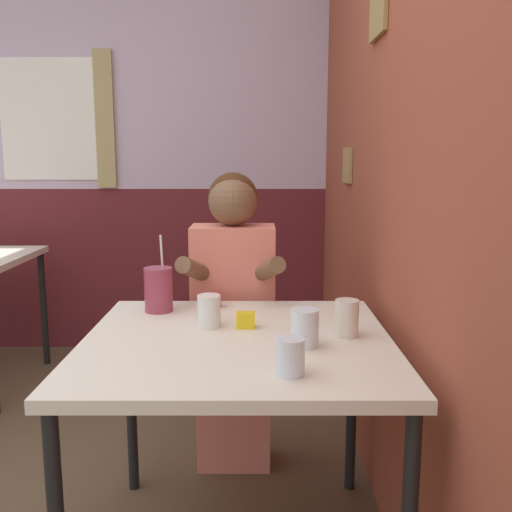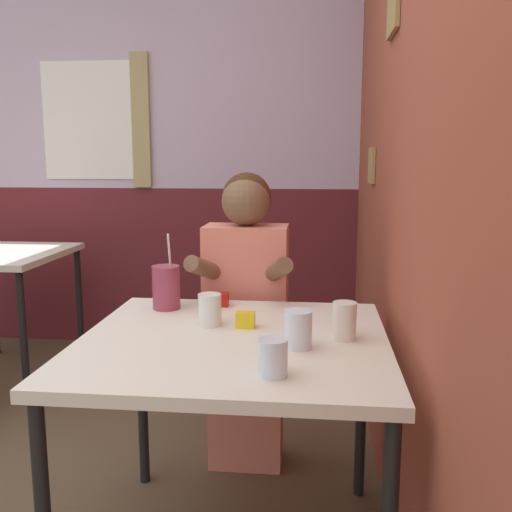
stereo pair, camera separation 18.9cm
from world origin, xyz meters
TOP-DOWN VIEW (x-y plane):
  - brick_wall_right at (1.41, 1.22)m, footprint 0.08×4.45m
  - back_wall at (-0.02, 2.48)m, footprint 5.75×0.09m
  - main_table at (0.86, 0.31)m, footprint 0.94×0.91m
  - background_table at (-0.73, 1.76)m, footprint 0.67×0.81m
  - person_seated at (0.82, 0.93)m, footprint 0.42×0.40m
  - cocktail_pitcher at (0.56, 0.62)m, footprint 0.10×0.10m
  - glass_near_pitcher at (1.06, 0.24)m, footprint 0.08×0.08m
  - glass_center at (0.76, 0.43)m, footprint 0.08×0.08m
  - glass_far_side at (1.19, 0.33)m, footprint 0.07×0.07m
  - glass_by_brick at (1.00, 0.01)m, footprint 0.07×0.07m
  - condiment_ketchup at (0.75, 0.68)m, footprint 0.06×0.04m
  - condiment_mustard at (0.88, 0.42)m, footprint 0.06×0.04m

SIDE VIEW (x-z plane):
  - person_seated at x=0.82m, z-range 0.03..1.28m
  - background_table at x=-0.73m, z-range 0.29..1.05m
  - main_table at x=0.86m, z-range 0.31..1.07m
  - condiment_ketchup at x=0.75m, z-range 0.76..0.81m
  - condiment_mustard at x=0.88m, z-range 0.76..0.81m
  - glass_by_brick at x=1.00m, z-range 0.76..0.86m
  - glass_center at x=0.76m, z-range 0.76..0.87m
  - glass_near_pitcher at x=1.06m, z-range 0.76..0.87m
  - glass_far_side at x=1.19m, z-range 0.76..0.88m
  - cocktail_pitcher at x=0.56m, z-range 0.70..0.98m
  - brick_wall_right at x=1.41m, z-range 0.00..2.70m
  - back_wall at x=-0.02m, z-range 0.01..2.71m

